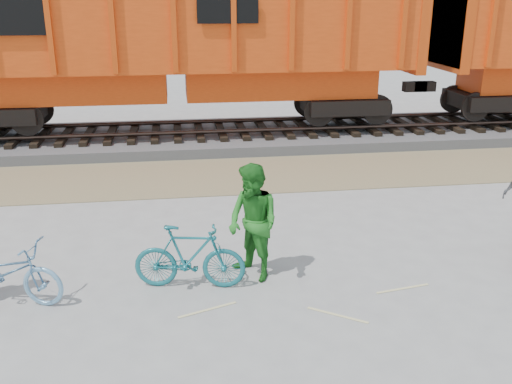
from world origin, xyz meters
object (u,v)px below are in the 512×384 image
bicycle_blue (4,272)px  bicycle_teal (190,257)px  person_man (253,223)px  hopper_car_center (174,41)px

bicycle_blue → bicycle_teal: bearing=-70.8°
bicycle_blue → bicycle_teal: size_ratio=1.07×
bicycle_teal → person_man: 1.10m
hopper_car_center → bicycle_blue: 9.83m
bicycle_blue → person_man: (3.67, 0.25, 0.45)m
bicycle_blue → bicycle_teal: bicycle_teal is taller
hopper_car_center → bicycle_blue: (-2.61, -9.13, -2.53)m
hopper_car_center → person_man: 9.18m
hopper_car_center → person_man: size_ratio=7.54×
bicycle_teal → person_man: bearing=-68.6°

